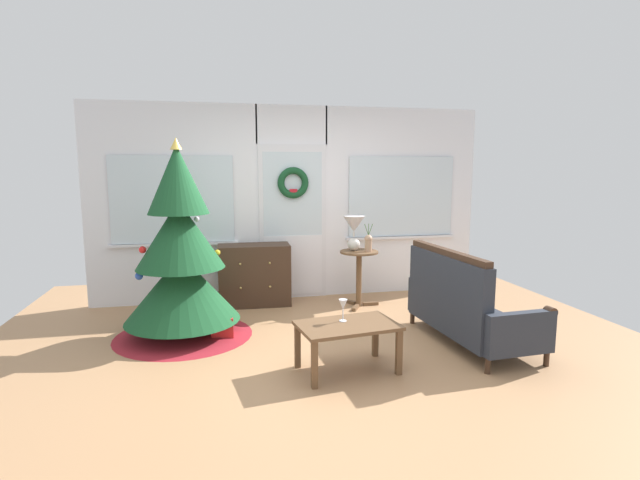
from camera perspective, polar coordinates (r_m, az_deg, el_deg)
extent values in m
plane|color=#AD7F56|center=(4.76, 0.82, -12.99)|extent=(6.76, 6.76, 0.00)
cube|color=white|center=(6.45, -16.84, 3.95)|extent=(2.15, 0.08, 2.55)
cube|color=white|center=(6.90, 9.36, 4.46)|extent=(2.15, 0.08, 2.55)
cube|color=white|center=(6.51, -3.37, 13.36)|extent=(0.94, 0.08, 0.50)
cube|color=silver|center=(6.48, -3.22, 2.10)|extent=(0.90, 0.05, 2.05)
cube|color=white|center=(6.55, -3.15, -2.93)|extent=(0.78, 0.02, 0.80)
cube|color=silver|center=(6.43, -3.22, 5.40)|extent=(0.78, 0.01, 1.10)
cube|color=silver|center=(6.38, -16.91, 4.58)|extent=(1.50, 0.01, 1.10)
cube|color=silver|center=(6.84, 9.55, 5.06)|extent=(1.50, 0.01, 1.10)
cube|color=silver|center=(6.43, -16.71, -0.50)|extent=(1.59, 0.06, 0.03)
cube|color=silver|center=(6.89, 9.47, 0.31)|extent=(1.59, 0.06, 0.03)
torus|color=#164424|center=(6.39, -3.17, 6.72)|extent=(0.41, 0.09, 0.41)
cube|color=red|center=(6.38, -3.14, 5.55)|extent=(0.10, 0.02, 0.10)
cylinder|color=#4C331E|center=(5.34, -15.74, -9.46)|extent=(0.10, 0.10, 0.25)
cone|color=maroon|center=(5.36, -15.71, -10.25)|extent=(1.42, 1.42, 0.10)
cone|color=#194C28|center=(5.23, -15.91, -5.38)|extent=(1.18, 1.18, 0.69)
cone|color=#194C28|center=(5.13, -16.16, 0.65)|extent=(0.89, 0.89, 0.69)
cone|color=#194C28|center=(5.09, -16.41, 6.86)|extent=(0.61, 0.61, 0.69)
cone|color=#E0BC4C|center=(5.09, -16.58, 10.81)|extent=(0.12, 0.12, 0.12)
sphere|color=red|center=(5.42, -14.79, 0.80)|extent=(0.06, 0.06, 0.06)
sphere|color=gold|center=(5.24, -11.97, -1.45)|extent=(0.06, 0.06, 0.06)
sphere|color=silver|center=(5.37, -14.30, 2.40)|extent=(0.06, 0.06, 0.06)
sphere|color=#264CB2|center=(5.13, -20.49, -3.98)|extent=(0.08, 0.08, 0.08)
sphere|color=red|center=(5.14, -20.13, -1.08)|extent=(0.07, 0.07, 0.07)
cube|color=#3D281C|center=(6.27, -7.71, -4.07)|extent=(0.91, 0.45, 0.78)
sphere|color=tan|center=(6.01, -9.36, -2.80)|extent=(0.03, 0.03, 0.03)
sphere|color=tan|center=(6.03, -5.94, -2.70)|extent=(0.03, 0.03, 0.03)
sphere|color=tan|center=(6.07, -9.30, -5.58)|extent=(0.03, 0.03, 0.03)
sphere|color=tan|center=(6.09, -5.89, -5.47)|extent=(0.03, 0.03, 0.03)
cylinder|color=#3D281C|center=(4.86, 25.06, -12.47)|extent=(0.05, 0.05, 0.14)
cylinder|color=#3D281C|center=(5.94, 16.05, -8.23)|extent=(0.05, 0.05, 0.14)
cylinder|color=#3D281C|center=(4.50, 19.09, -13.77)|extent=(0.05, 0.05, 0.14)
cylinder|color=#3D281C|center=(5.65, 10.80, -8.89)|extent=(0.05, 0.05, 0.14)
cube|color=#282D38|center=(5.17, 17.41, -9.16)|extent=(0.80, 1.40, 0.14)
cube|color=#282D38|center=(4.91, 14.66, -5.35)|extent=(0.21, 1.36, 0.62)
cube|color=#3D281C|center=(4.85, 14.81, -1.44)|extent=(0.16, 1.33, 0.06)
cube|color=#282D38|center=(4.58, 22.49, -10.14)|extent=(0.67, 0.13, 0.38)
cylinder|color=#3D281C|center=(4.71, 25.42, -7.64)|extent=(0.10, 0.10, 0.09)
cube|color=#282D38|center=(5.73, 13.50, -6.03)|extent=(0.67, 0.13, 0.38)
cylinder|color=#3D281C|center=(5.84, 16.06, -4.15)|extent=(0.10, 0.10, 0.09)
cylinder|color=brown|center=(6.10, 4.62, -1.41)|extent=(0.48, 0.48, 0.02)
cylinder|color=brown|center=(6.17, 4.58, -4.66)|extent=(0.07, 0.07, 0.69)
cube|color=brown|center=(6.30, 5.95, -7.44)|extent=(0.20, 0.05, 0.04)
cube|color=brown|center=(6.36, 3.49, -7.26)|extent=(0.14, 0.20, 0.04)
cube|color=brown|center=(6.11, 4.20, -7.94)|extent=(0.14, 0.20, 0.04)
sphere|color=silver|center=(6.11, 3.99, -0.51)|extent=(0.16, 0.16, 0.16)
cylinder|color=silver|center=(6.09, 4.00, 0.69)|extent=(0.02, 0.02, 0.06)
cone|color=silver|center=(6.08, 4.01, 1.91)|extent=(0.28, 0.28, 0.20)
cylinder|color=tan|center=(6.06, 5.70, -0.61)|extent=(0.09, 0.09, 0.16)
sphere|color=tan|center=(6.05, 5.71, 0.14)|extent=(0.10, 0.10, 0.10)
cylinder|color=#4C7042|center=(6.03, 5.54, 1.07)|extent=(0.07, 0.01, 0.17)
cylinder|color=#4C7042|center=(6.04, 5.73, 1.08)|extent=(0.01, 0.01, 0.18)
cylinder|color=#4C7042|center=(6.04, 5.91, 1.08)|extent=(0.07, 0.01, 0.17)
cube|color=brown|center=(4.22, 3.25, -10.00)|extent=(0.91, 0.64, 0.03)
cube|color=brown|center=(3.97, -0.65, -14.44)|extent=(0.05, 0.05, 0.39)
cube|color=brown|center=(4.26, 9.25, -12.88)|extent=(0.05, 0.05, 0.39)
cube|color=brown|center=(4.35, -2.66, -12.32)|extent=(0.05, 0.05, 0.39)
cube|color=brown|center=(4.63, 6.51, -11.10)|extent=(0.05, 0.05, 0.39)
cylinder|color=silver|center=(4.28, 2.71, -9.47)|extent=(0.06, 0.06, 0.01)
cylinder|color=silver|center=(4.26, 2.71, -8.80)|extent=(0.01, 0.01, 0.10)
cone|color=silver|center=(4.23, 2.72, -7.57)|extent=(0.08, 0.08, 0.09)
cube|color=red|center=(5.18, -11.44, -10.02)|extent=(0.23, 0.20, 0.23)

